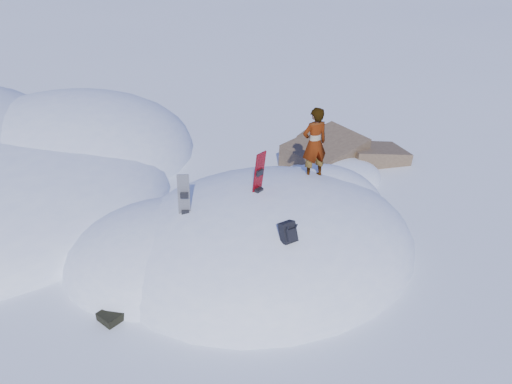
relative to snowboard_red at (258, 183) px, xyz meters
name	(u,v)px	position (x,y,z in m)	size (l,w,h in m)	color
ground	(266,249)	(0.16, -0.13, -1.67)	(120.00, 120.00, 0.00)	white
snow_mound	(255,245)	(-0.02, 0.11, -1.67)	(8.00, 6.00, 3.00)	white
rock_outcrop	(334,167)	(3.87, 2.88, -1.65)	(4.68, 4.41, 1.68)	brown
snowboard_red	(258,183)	(0.00, 0.00, 0.00)	(0.36, 0.34, 1.51)	red
snowboard_dark	(184,205)	(-1.61, 0.13, -0.23)	(0.34, 0.35, 1.33)	black
backpack	(288,232)	(-0.14, -1.69, -0.22)	(0.32, 0.39, 0.48)	black
gear_pile	(118,311)	(-3.36, -0.95, -1.56)	(0.81, 0.64, 0.21)	black
person	(314,143)	(1.67, 0.52, 0.43)	(0.63, 0.41, 1.73)	slate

